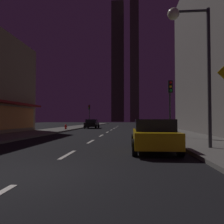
{
  "coord_description": "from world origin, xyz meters",
  "views": [
    {
      "loc": [
        2.53,
        -5.51,
        1.45
      ],
      "look_at": [
        0.0,
        25.06,
        2.49
      ],
      "focal_mm": 34.79,
      "sensor_mm": 36.0,
      "label": 1
    }
  ],
  "objects": [
    {
      "name": "traffic_light_near_right",
      "position": [
        5.5,
        10.75,
        3.19
      ],
      "size": [
        0.32,
        0.48,
        4.2
      ],
      "color": "#2D2D2D",
      "rests_on": "sidewalk_right"
    },
    {
      "name": "skyscraper_distant_mid",
      "position": [
        5.14,
        119.67,
        37.82
      ],
      "size": [
        5.03,
        6.58,
        75.64
      ],
      "primitive_type": "cube",
      "color": "#4A4738",
      "rests_on": "ground"
    },
    {
      "name": "lane_marking_center",
      "position": [
        0.0,
        18.8,
        0.01
      ],
      "size": [
        0.16,
        43.8,
        0.01
      ],
      "color": "silver",
      "rests_on": "ground"
    },
    {
      "name": "traffic_light_far_left",
      "position": [
        -5.5,
        36.82,
        3.19
      ],
      "size": [
        0.32,
        0.48,
        4.2
      ],
      "color": "#2D2D2D",
      "rests_on": "sidewalk_left"
    },
    {
      "name": "fire_hydrant_far_left",
      "position": [
        -5.9,
        22.47,
        0.45
      ],
      "size": [
        0.42,
        0.3,
        0.65
      ],
      "color": "red",
      "rests_on": "sidewalk_left"
    },
    {
      "name": "car_parked_far",
      "position": [
        -3.6,
        29.04,
        0.74
      ],
      "size": [
        1.98,
        4.24,
        1.45
      ],
      "color": "black",
      "rests_on": "ground"
    },
    {
      "name": "sidewalk_right",
      "position": [
        7.0,
        32.0,
        0.07
      ],
      "size": [
        4.0,
        76.0,
        0.15
      ],
      "primitive_type": "cube",
      "color": "#605E59",
      "rests_on": "ground"
    },
    {
      "name": "skyscraper_distant_tall",
      "position": [
        -4.96,
        128.9,
        37.22
      ],
      "size": [
        7.52,
        8.57,
        74.43
      ],
      "primitive_type": "cube",
      "color": "#434032",
      "rests_on": "ground"
    },
    {
      "name": "sidewalk_left",
      "position": [
        -7.0,
        32.0,
        0.07
      ],
      "size": [
        4.0,
        76.0,
        0.15
      ],
      "primitive_type": "cube",
      "color": "#605E59",
      "rests_on": "ground"
    },
    {
      "name": "car_parked_near",
      "position": [
        3.6,
        4.47,
        0.74
      ],
      "size": [
        1.98,
        4.24,
        1.45
      ],
      "color": "gold",
      "rests_on": "ground"
    },
    {
      "name": "street_lamp_right",
      "position": [
        5.38,
        4.81,
        5.07
      ],
      "size": [
        1.96,
        0.56,
        6.58
      ],
      "color": "#38383D",
      "rests_on": "sidewalk_right"
    },
    {
      "name": "ground_plane",
      "position": [
        0.0,
        32.0,
        -0.05
      ],
      "size": [
        78.0,
        136.0,
        0.1
      ],
      "primitive_type": "cube",
      "color": "black"
    }
  ]
}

